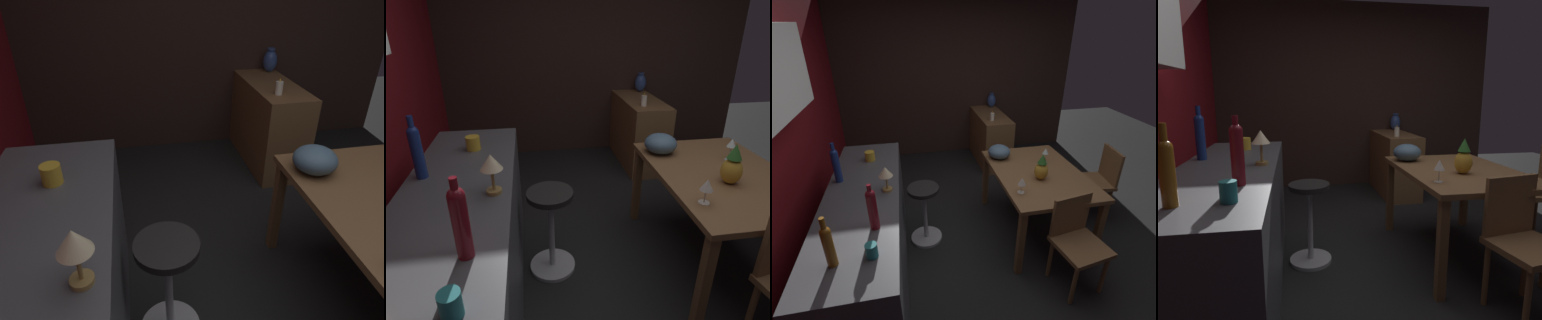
{
  "view_description": "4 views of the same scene",
  "coord_description": "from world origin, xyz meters",
  "views": [
    {
      "loc": [
        -0.97,
        1.0,
        1.79
      ],
      "look_at": [
        0.74,
        0.67,
        0.78
      ],
      "focal_mm": 31.53,
      "sensor_mm": 36.0,
      "label": 1
    },
    {
      "loc": [
        -1.67,
        1.0,
        1.75
      ],
      "look_at": [
        0.45,
        0.67,
        0.77
      ],
      "focal_mm": 29.83,
      "sensor_mm": 36.0,
      "label": 2
    },
    {
      "loc": [
        -2.3,
        1.0,
        2.19
      ],
      "look_at": [
        0.4,
        0.43,
        0.83
      ],
      "focal_mm": 26.72,
      "sensor_mm": 36.0,
      "label": 3
    },
    {
      "loc": [
        -2.3,
        1.0,
        1.34
      ],
      "look_at": [
        0.73,
        0.49,
        0.73
      ],
      "focal_mm": 30.96,
      "sensor_mm": 36.0,
      "label": 4
    }
  ],
  "objects": [
    {
      "name": "ground_plane",
      "position": [
        0.0,
        0.0,
        0.0
      ],
      "size": [
        9.0,
        9.0,
        0.0
      ],
      "primitive_type": "plane",
      "color": "black"
    },
    {
      "name": "wall_side_right",
      "position": [
        2.55,
        0.3,
        1.3
      ],
      "size": [
        0.1,
        4.4,
        2.6
      ],
      "primitive_type": "cube",
      "color": "#33231E",
      "rests_on": "ground_plane"
    },
    {
      "name": "dining_table",
      "position": [
        0.14,
        -0.31,
        0.65
      ],
      "size": [
        1.28,
        0.89,
        0.74
      ],
      "color": "brown",
      "rests_on": "ground_plane"
    },
    {
      "name": "kitchen_counter",
      "position": [
        -0.18,
        1.42,
        0.45
      ],
      "size": [
        2.1,
        0.6,
        0.9
      ],
      "primitive_type": "cube",
      "color": "#4C4C51",
      "rests_on": "ground_plane"
    },
    {
      "name": "sideboard_cabinet",
      "position": [
        1.99,
        -0.34,
        0.41
      ],
      "size": [
        1.1,
        0.44,
        0.82
      ],
      "primitive_type": "cube",
      "color": "brown",
      "rests_on": "ground_plane"
    },
    {
      "name": "bar_stool",
      "position": [
        0.21,
        0.9,
        0.35
      ],
      "size": [
        0.34,
        0.34,
        0.65
      ],
      "color": "#262323",
      "rests_on": "ground_plane"
    },
    {
      "name": "wine_glass_left",
      "position": [
        0.33,
        -0.48,
        0.87
      ],
      "size": [
        0.07,
        0.07,
        0.17
      ],
      "color": "silver",
      "rests_on": "dining_table"
    },
    {
      "name": "wine_glass_right",
      "position": [
        -0.2,
        0.02,
        0.86
      ],
      "size": [
        0.08,
        0.08,
        0.16
      ],
      "color": "silver",
      "rests_on": "dining_table"
    },
    {
      "name": "pineapple_centerpiece",
      "position": [
        0.0,
        -0.27,
        0.86
      ],
      "size": [
        0.13,
        0.13,
        0.27
      ],
      "color": "gold",
      "rests_on": "dining_table"
    },
    {
      "name": "fruit_bowl",
      "position": [
        0.55,
        -0.02,
        0.82
      ],
      "size": [
        0.25,
        0.25,
        0.15
      ],
      "primitive_type": "ellipsoid",
      "color": "slate",
      "rests_on": "dining_table"
    },
    {
      "name": "wine_bottle_cobalt",
      "position": [
        0.07,
        1.63,
        1.07
      ],
      "size": [
        0.06,
        0.06,
        0.37
      ],
      "color": "navy",
      "rests_on": "kitchen_counter"
    },
    {
      "name": "wine_bottle_ruby",
      "position": [
        -0.65,
        1.28,
        1.07
      ],
      "size": [
        0.06,
        0.06,
        0.34
      ],
      "color": "maroon",
      "rests_on": "kitchen_counter"
    },
    {
      "name": "cup_teal",
      "position": [
        -0.92,
        1.28,
        0.95
      ],
      "size": [
        0.11,
        0.07,
        0.09
      ],
      "color": "teal",
      "rests_on": "kitchen_counter"
    },
    {
      "name": "cup_mustard",
      "position": [
        0.45,
        1.4,
        0.95
      ],
      "size": [
        0.13,
        0.09,
        0.1
      ],
      "color": "gold",
      "rests_on": "kitchen_counter"
    },
    {
      "name": "counter_lamp",
      "position": [
        -0.17,
        1.21,
        1.06
      ],
      "size": [
        0.12,
        0.12,
        0.22
      ],
      "color": "#A58447",
      "rests_on": "kitchen_counter"
    },
    {
      "name": "pillar_candle_tall",
      "position": [
        1.66,
        -0.27,
        0.88
      ],
      "size": [
        0.06,
        0.06,
        0.14
      ],
      "color": "white",
      "rests_on": "sideboard_cabinet"
    },
    {
      "name": "vase_ceramic_blue",
      "position": [
        2.37,
        -0.47,
        0.94
      ],
      "size": [
        0.14,
        0.14,
        0.24
      ],
      "color": "#334C8C",
      "rests_on": "sideboard_cabinet"
    }
  ]
}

